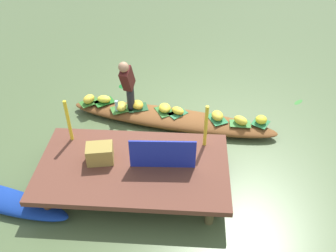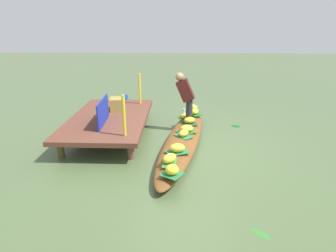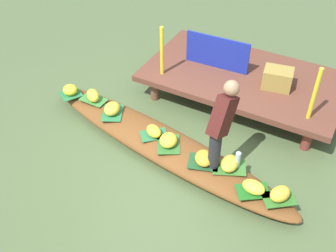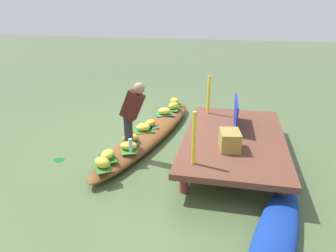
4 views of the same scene
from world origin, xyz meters
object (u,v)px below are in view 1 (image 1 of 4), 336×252
(banana_bunch_3, at_px, (241,120))
(banana_bunch_4, at_px, (165,108))
(banana_bunch_6, at_px, (104,99))
(vendor_boat, at_px, (172,119))
(produce_crate, at_px, (100,154))
(water_bottle, at_px, (117,106))
(banana_bunch_2, at_px, (121,106))
(banana_bunch_5, at_px, (217,116))
(banana_bunch_7, at_px, (138,105))
(banana_bunch_8, at_px, (261,120))
(market_banner, at_px, (163,154))
(vendor_person, at_px, (128,82))
(banana_bunch_0, at_px, (89,99))
(banana_bunch_1, at_px, (178,111))

(banana_bunch_3, bearing_deg, banana_bunch_4, -12.47)
(banana_bunch_4, bearing_deg, banana_bunch_6, -10.47)
(vendor_boat, relative_size, produce_crate, 9.94)
(banana_bunch_3, distance_m, water_bottle, 2.56)
(banana_bunch_2, relative_size, banana_bunch_3, 1.05)
(banana_bunch_5, distance_m, banana_bunch_7, 1.70)
(banana_bunch_2, bearing_deg, banana_bunch_4, 179.55)
(banana_bunch_3, xyz_separation_m, banana_bunch_8, (-0.41, -0.05, -0.00))
(banana_bunch_7, xyz_separation_m, produce_crate, (0.38, 1.86, 0.28))
(banana_bunch_4, height_order, banana_bunch_8, banana_bunch_8)
(banana_bunch_6, distance_m, market_banner, 2.58)
(vendor_boat, height_order, banana_bunch_5, banana_bunch_5)
(banana_bunch_4, height_order, vendor_person, vendor_person)
(banana_bunch_2, relative_size, produce_crate, 0.71)
(banana_bunch_5, bearing_deg, banana_bunch_0, -8.59)
(vendor_boat, height_order, water_bottle, water_bottle)
(banana_bunch_6, distance_m, banana_bunch_8, 3.34)
(banana_bunch_1, distance_m, banana_bunch_4, 0.29)
(banana_bunch_2, bearing_deg, water_bottle, 37.46)
(banana_bunch_3, height_order, banana_bunch_7, banana_bunch_3)
(banana_bunch_2, distance_m, banana_bunch_5, 2.02)
(banana_bunch_7, bearing_deg, banana_bunch_5, 170.11)
(produce_crate, bearing_deg, vendor_person, -97.30)
(vendor_person, bearing_deg, vendor_boat, 176.15)
(banana_bunch_6, bearing_deg, vendor_boat, 167.45)
(banana_bunch_6, relative_size, vendor_person, 0.24)
(vendor_boat, distance_m, banana_bunch_0, 1.85)
(banana_bunch_7, relative_size, market_banner, 0.27)
(water_bottle, bearing_deg, banana_bunch_1, 179.17)
(banana_bunch_4, bearing_deg, banana_bunch_5, 169.20)
(water_bottle, relative_size, produce_crate, 0.57)
(banana_bunch_4, distance_m, banana_bunch_6, 1.36)
(banana_bunch_1, bearing_deg, banana_bunch_4, -14.93)
(vendor_person, relative_size, water_bottle, 4.86)
(water_bottle, relative_size, market_banner, 0.23)
(banana_bunch_3, height_order, water_bottle, water_bottle)
(banana_bunch_2, xyz_separation_m, banana_bunch_6, (0.42, -0.24, 0.00))
(banana_bunch_0, xyz_separation_m, market_banner, (-1.76, 2.07, 0.39))
(vendor_boat, bearing_deg, banana_bunch_2, 5.36)
(banana_bunch_1, relative_size, banana_bunch_5, 0.92)
(banana_bunch_5, bearing_deg, banana_bunch_4, -10.80)
(banana_bunch_3, xyz_separation_m, banana_bunch_4, (1.54, -0.34, -0.01))
(banana_bunch_4, relative_size, banana_bunch_7, 1.00)
(vendor_person, height_order, water_bottle, vendor_person)
(vendor_boat, bearing_deg, banana_bunch_0, 1.08)
(banana_bunch_7, height_order, produce_crate, produce_crate)
(banana_bunch_7, distance_m, banana_bunch_8, 2.57)
(banana_bunch_0, relative_size, banana_bunch_4, 0.97)
(market_banner, bearing_deg, banana_bunch_5, -123.33)
(banana_bunch_2, relative_size, banana_bunch_5, 1.05)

